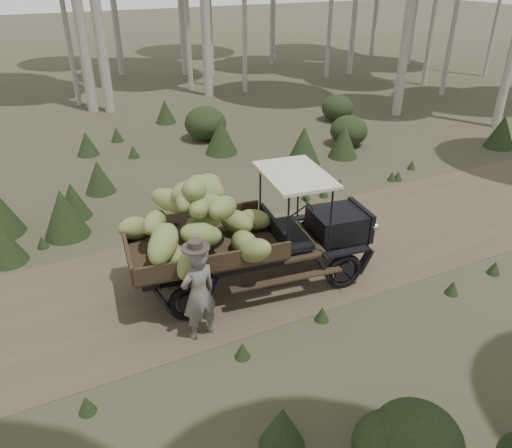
% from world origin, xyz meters
% --- Properties ---
extents(ground, '(120.00, 120.00, 0.00)m').
position_xyz_m(ground, '(0.00, 0.00, 0.00)').
color(ground, '#473D2B').
rests_on(ground, ground).
extents(dirt_track, '(70.00, 4.00, 0.01)m').
position_xyz_m(dirt_track, '(0.00, 0.00, 0.00)').
color(dirt_track, brown).
rests_on(dirt_track, ground).
extents(banana_truck, '(5.11, 2.66, 2.56)m').
position_xyz_m(banana_truck, '(-2.48, -0.47, 1.44)').
color(banana_truck, black).
rests_on(banana_truck, ground).
extents(farmer, '(0.71, 0.55, 1.91)m').
position_xyz_m(farmer, '(-3.42, -1.58, 0.90)').
color(farmer, '#5E5C56').
rests_on(farmer, ground).
extents(undergrowth, '(23.66, 24.45, 1.39)m').
position_xyz_m(undergrowth, '(1.10, 0.41, 0.54)').
color(undergrowth, '#233319').
rests_on(undergrowth, ground).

